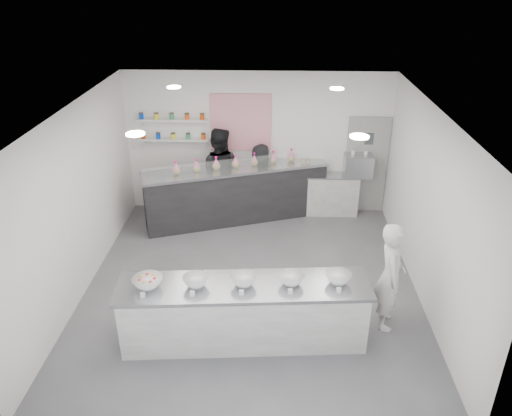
{
  "coord_description": "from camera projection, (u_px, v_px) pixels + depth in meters",
  "views": [
    {
      "loc": [
        0.35,
        -6.96,
        4.92
      ],
      "look_at": [
        0.06,
        0.4,
        1.27
      ],
      "focal_mm": 35.0,
      "sensor_mm": 36.0,
      "label": 1
    }
  ],
  "objects": [
    {
      "name": "right_wall",
      "position": [
        429.0,
        209.0,
        7.67
      ],
      "size": [
        0.0,
        6.0,
        6.0
      ],
      "primitive_type": "plane",
      "rotation": [
        1.57,
        0.0,
        -1.57
      ],
      "color": "white",
      "rests_on": "floor"
    },
    {
      "name": "jar_shelf_lower",
      "position": [
        174.0,
        139.0,
        10.38
      ],
      "size": [
        1.45,
        0.22,
        0.04
      ],
      "primitive_type": "cube",
      "color": "silver",
      "rests_on": "back_wall"
    },
    {
      "name": "cup_stacks",
      "position": [
        305.0,
        167.0,
        10.41
      ],
      "size": [
        0.24,
        0.24,
        0.34
      ],
      "primitive_type": null,
      "color": "#93855C",
      "rests_on": "espresso_ledge"
    },
    {
      "name": "downlight_0",
      "position": [
        135.0,
        134.0,
        6.26
      ],
      "size": [
        0.24,
        0.24,
        0.02
      ],
      "primitive_type": "cylinder",
      "color": "white",
      "rests_on": "ceiling"
    },
    {
      "name": "espresso_machine",
      "position": [
        358.0,
        166.0,
        10.35
      ],
      "size": [
        0.58,
        0.4,
        0.44
      ],
      "primitive_type": "cube",
      "color": "#93969E",
      "rests_on": "espresso_ledge"
    },
    {
      "name": "cookie_bags",
      "position": [
        236.0,
        161.0,
        10.03
      ],
      "size": [
        2.47,
        0.99,
        0.28
      ],
      "primitive_type": null,
      "rotation": [
        0.0,
        0.0,
        0.33
      ],
      "color": "#D85E86",
      "rests_on": "back_bar"
    },
    {
      "name": "downlight_2",
      "position": [
        174.0,
        87.0,
        8.59
      ],
      "size": [
        0.24,
        0.24,
        0.02
      ],
      "primitive_type": "cylinder",
      "color": "white",
      "rests_on": "ceiling"
    },
    {
      "name": "woman_prep",
      "position": [
        390.0,
        276.0,
        7.19
      ],
      "size": [
        0.47,
        0.66,
        1.69
      ],
      "primitive_type": "imported",
      "rotation": [
        0.0,
        0.0,
        1.47
      ],
      "color": "silver",
      "rests_on": "floor"
    },
    {
      "name": "left_wall",
      "position": [
        77.0,
        203.0,
        7.86
      ],
      "size": [
        0.0,
        6.0,
        6.0
      ],
      "primitive_type": "plane",
      "rotation": [
        1.57,
        0.0,
        1.57
      ],
      "color": "white",
      "rests_on": "floor"
    },
    {
      "name": "back_door",
      "position": [
        366.0,
        165.0,
        10.54
      ],
      "size": [
        0.88,
        0.04,
        2.1
      ],
      "primitive_type": "cube",
      "color": "gray",
      "rests_on": "floor"
    },
    {
      "name": "pattern_panel",
      "position": [
        241.0,
        123.0,
        10.24
      ],
      "size": [
        1.25,
        0.03,
        1.2
      ],
      "primitive_type": "cube",
      "color": "#E23A65",
      "rests_on": "back_wall"
    },
    {
      "name": "label_cards",
      "position": [
        238.0,
        306.0,
        6.36
      ],
      "size": [
        2.66,
        0.04,
        0.07
      ],
      "primitive_type": null,
      "color": "white",
      "rests_on": "prep_counter"
    },
    {
      "name": "downlight_3",
      "position": [
        337.0,
        89.0,
        8.49
      ],
      "size": [
        0.24,
        0.24,
        0.02
      ],
      "primitive_type": "cylinder",
      "color": "white",
      "rests_on": "ceiling"
    },
    {
      "name": "prep_counter",
      "position": [
        244.0,
        313.0,
        7.03
      ],
      "size": [
        3.54,
        1.06,
        0.95
      ],
      "primitive_type": "cube",
      "rotation": [
        0.0,
        0.0,
        0.08
      ],
      "color": "#9F9F9B",
      "rests_on": "floor"
    },
    {
      "name": "downlight_1",
      "position": [
        359.0,
        137.0,
        6.16
      ],
      "size": [
        0.24,
        0.24,
        0.02
      ],
      "primitive_type": "cylinder",
      "color": "white",
      "rests_on": "ceiling"
    },
    {
      "name": "staff_left",
      "position": [
        219.0,
        173.0,
        10.42
      ],
      "size": [
        1.01,
        0.83,
        1.92
      ],
      "primitive_type": "imported",
      "rotation": [
        0.0,
        0.0,
        3.03
      ],
      "color": "black",
      "rests_on": "floor"
    },
    {
      "name": "jar_shelf_upper",
      "position": [
        172.0,
        120.0,
        10.19
      ],
      "size": [
        1.45,
        0.22,
        0.04
      ],
      "primitive_type": "cube",
      "color": "silver",
      "rests_on": "back_wall"
    },
    {
      "name": "espresso_ledge",
      "position": [
        330.0,
        194.0,
        10.67
      ],
      "size": [
        1.21,
        0.38,
        0.9
      ],
      "primitive_type": "cube",
      "color": "#9F9F9B",
      "rests_on": "floor"
    },
    {
      "name": "prep_bowls",
      "position": [
        244.0,
        281.0,
        6.79
      ],
      "size": [
        2.99,
        0.69,
        0.15
      ],
      "primitive_type": null,
      "rotation": [
        0.0,
        0.0,
        0.08
      ],
      "color": "white",
      "rests_on": "prep_counter"
    },
    {
      "name": "staff_right",
      "position": [
        261.0,
        181.0,
        10.47
      ],
      "size": [
        0.81,
        0.56,
        1.58
      ],
      "primitive_type": "imported",
      "rotation": [
        0.0,
        0.0,
        3.06
      ],
      "color": "black",
      "rests_on": "floor"
    },
    {
      "name": "preserve_jars",
      "position": [
        173.0,
        127.0,
        10.24
      ],
      "size": [
        1.45,
        0.1,
        0.56
      ],
      "primitive_type": null,
      "color": "#BF3F0A",
      "rests_on": "jar_shelf_lower"
    },
    {
      "name": "floor",
      "position": [
        251.0,
        286.0,
        8.43
      ],
      "size": [
        6.0,
        6.0,
        0.0
      ],
      "primitive_type": "plane",
      "color": "#515156",
      "rests_on": "ground"
    },
    {
      "name": "ceiling",
      "position": [
        250.0,
        112.0,
        7.1
      ],
      "size": [
        6.0,
        6.0,
        0.0
      ],
      "primitive_type": "plane",
      "rotation": [
        3.14,
        0.0,
        0.0
      ],
      "color": "white",
      "rests_on": "floor"
    },
    {
      "name": "back_wall",
      "position": [
        258.0,
        143.0,
        10.45
      ],
      "size": [
        5.5,
        0.0,
        5.5
      ],
      "primitive_type": "plane",
      "rotation": [
        1.57,
        0.0,
        0.0
      ],
      "color": "white",
      "rests_on": "floor"
    },
    {
      "name": "back_bar",
      "position": [
        236.0,
        194.0,
        10.35
      ],
      "size": [
        3.82,
        1.9,
        1.18
      ],
      "primitive_type": "cube",
      "rotation": [
        0.0,
        0.0,
        0.33
      ],
      "color": "black",
      "rests_on": "floor"
    },
    {
      "name": "sneeze_guard",
      "position": [
        240.0,
        166.0,
        9.74
      ],
      "size": [
        3.54,
        1.24,
        0.32
      ],
      "primitive_type": "cube",
      "rotation": [
        0.0,
        0.0,
        0.33
      ],
      "color": "white",
      "rests_on": "back_bar"
    }
  ]
}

